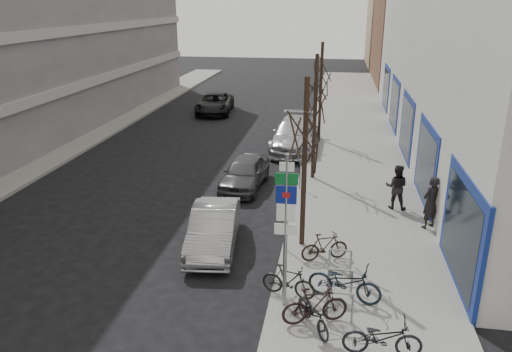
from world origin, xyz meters
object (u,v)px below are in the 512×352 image
(bike_far_inner, at_px, (325,246))
(lane_car, at_px, (215,103))
(meter_front, at_px, (287,228))
(meter_back, at_px, (308,137))
(parked_car_mid, at_px, (245,173))
(bike_mid_inner, at_px, (288,281))
(tree_far, at_px, (322,68))
(pedestrian_far, at_px, (396,187))
(tree_near, at_px, (306,124))
(pedestrian_near, at_px, (430,202))
(meter_mid, at_px, (300,171))
(bike_mid_curb, at_px, (345,279))
(parked_car_back, at_px, (295,134))
(parked_car_front, at_px, (214,228))
(highway_sign_pole, at_px, (286,223))
(bike_near_left, at_px, (313,311))
(tree_mid, at_px, (316,88))
(bike_rack, at_px, (340,280))
(bike_near_right, at_px, (315,305))
(bike_far_curb, at_px, (383,335))

(bike_far_inner, bearing_deg, lane_car, -0.34)
(meter_front, distance_m, meter_back, 11.00)
(parked_car_mid, bearing_deg, bike_mid_inner, -67.79)
(tree_far, distance_m, pedestrian_far, 10.51)
(tree_near, height_order, bike_mid_inner, tree_near)
(pedestrian_near, bearing_deg, meter_mid, -75.20)
(bike_mid_curb, height_order, lane_car, lane_car)
(parked_car_mid, bearing_deg, meter_back, 70.54)
(bike_mid_inner, bearing_deg, bike_mid_curb, -72.21)
(meter_mid, height_order, parked_car_back, parked_car_back)
(pedestrian_near, relative_size, pedestrian_far, 1.07)
(meter_back, distance_m, parked_car_back, 1.14)
(tree_near, bearing_deg, parked_car_front, -171.89)
(highway_sign_pole, height_order, bike_near_left, highway_sign_pole)
(tree_mid, relative_size, parked_car_back, 0.98)
(meter_back, bearing_deg, tree_near, -87.55)
(bike_rack, xyz_separation_m, parked_car_front, (-4.00, 2.50, 0.01))
(bike_rack, distance_m, tree_mid, 10.08)
(tree_mid, bearing_deg, meter_back, 96.42)
(bike_rack, distance_m, bike_mid_curb, 0.17)
(meter_mid, relative_size, parked_car_back, 0.23)
(tree_near, bearing_deg, bike_near_right, -81.67)
(tree_mid, height_order, bike_near_right, tree_mid)
(tree_far, xyz_separation_m, meter_mid, (-0.45, -8.00, -3.19))
(tree_near, height_order, meter_front, tree_near)
(bike_far_curb, bearing_deg, tree_far, 4.71)
(bike_mid_curb, relative_size, parked_car_mid, 0.50)
(bike_near_left, bearing_deg, tree_mid, 62.49)
(bike_near_right, relative_size, bike_mid_inner, 1.11)
(highway_sign_pole, bearing_deg, bike_mid_inner, 81.59)
(bike_mid_curb, bearing_deg, pedestrian_near, -16.58)
(highway_sign_pole, distance_m, bike_mid_curb, 2.35)
(parked_car_front, bearing_deg, lane_car, 96.87)
(pedestrian_far, bearing_deg, bike_rack, 82.05)
(bike_rack, height_order, parked_car_front, parked_car_front)
(bike_rack, height_order, parked_car_mid, parked_car_mid)
(tree_near, height_order, bike_far_curb, tree_near)
(bike_rack, distance_m, bike_mid_inner, 1.35)
(meter_front, relative_size, meter_back, 1.00)
(tree_mid, xyz_separation_m, meter_front, (-0.45, -7.00, -3.19))
(bike_near_right, distance_m, parked_car_mid, 9.89)
(bike_near_right, bearing_deg, parked_car_mid, 0.38)
(bike_near_right, xyz_separation_m, lane_car, (-8.20, 23.71, 0.04))
(pedestrian_far, bearing_deg, parked_car_back, -50.71)
(parked_car_back, bearing_deg, pedestrian_far, -59.28)
(tree_mid, height_order, pedestrian_near, tree_mid)
(tree_near, bearing_deg, tree_mid, 90.00)
(tree_mid, relative_size, meter_back, 4.33)
(tree_near, xyz_separation_m, lane_car, (-7.59, 19.57, -3.41))
(bike_near_left, relative_size, bike_mid_curb, 0.79)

